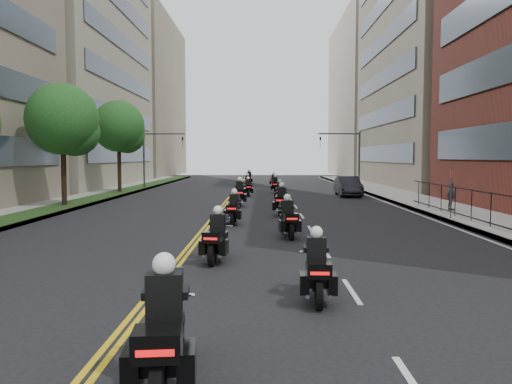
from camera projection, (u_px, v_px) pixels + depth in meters
sidewalk_right at (434, 206)px, 31.63m from camera, size 4.00×90.00×0.15m
sidewalk_left at (58, 205)px, 31.94m from camera, size 4.00×90.00×0.15m
grass_strip at (71, 204)px, 31.93m from camera, size 2.00×90.00×0.04m
building_right_tan at (453, 46)px, 53.39m from camera, size 15.11×28.00×30.00m
building_right_far at (384, 98)px, 83.46m from camera, size 15.00×28.00×26.00m
building_left_mid at (49, 28)px, 53.81m from camera, size 16.11×28.00×34.00m
building_left_far at (126, 98)px, 84.01m from camera, size 16.00×28.00×26.00m
street_trees at (23, 118)px, 25.19m from camera, size 4.40×38.40×7.98m
traffic_signal_right at (349, 151)px, 48.36m from camera, size 4.09×0.20×5.60m
traffic_signal_left at (154, 151)px, 48.61m from camera, size 4.09×0.20×5.60m
motorcycle_0 at (164, 337)px, 6.76m from camera, size 0.71×2.54×1.88m
motorcycle_1 at (317, 271)px, 11.03m from camera, size 0.52×2.23×1.65m
motorcycle_2 at (217, 239)px, 15.17m from camera, size 0.66×2.29×1.69m
motorcycle_3 at (288, 220)px, 19.64m from camera, size 0.68×2.33×1.72m
motorcycle_4 at (234, 210)px, 23.49m from camera, size 0.56×2.26×1.67m
motorcycle_5 at (281, 202)px, 27.15m from camera, size 0.71×2.42×1.79m
motorcycle_6 at (240, 195)px, 32.06m from camera, size 0.59×2.55×1.88m
motorcycle_7 at (280, 193)px, 35.41m from camera, size 0.54×2.13×1.57m
motorcycle_8 at (248, 188)px, 40.11m from camera, size 0.57×2.14×1.58m
motorcycle_9 at (275, 186)px, 43.83m from camera, size 0.51×2.18×1.61m
motorcycle_10 at (248, 183)px, 47.80m from camera, size 0.64×2.14×1.58m
motorcycle_11 at (273, 181)px, 52.58m from camera, size 0.55×2.07×1.52m
motorcycle_12 at (249, 179)px, 56.26m from camera, size 0.54×2.35×1.74m
parked_sedan at (348, 186)px, 40.21m from camera, size 1.71×4.85×1.60m
pedestrian_c at (451, 197)px, 28.21m from camera, size 0.43×0.93×1.56m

